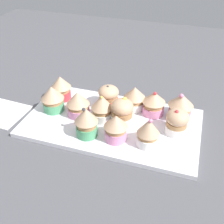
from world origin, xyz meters
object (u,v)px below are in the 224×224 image
Objects in this scene: cupcake_9 at (52,99)px; cupcake_8 at (78,104)px; cupcake_0 at (181,106)px; cupcake_2 at (134,98)px; cupcake_3 at (109,96)px; cupcake_12 at (86,121)px; cupcake_4 at (61,87)px; baking_tray at (112,123)px; cupcake_1 at (154,103)px; cupcake_7 at (101,108)px; cupcake_10 at (148,132)px; napkin at (3,113)px; cupcake_11 at (116,127)px; cupcake_5 at (177,121)px; cupcake_6 at (123,111)px.

cupcake_8 is at bearing -179.16° from cupcake_9.
cupcake_2 is (12.67, -0.62, -0.34)cm from cupcake_0.
cupcake_3 is 13.62cm from cupcake_12.
cupcake_2 and cupcake_3 have the same top height.
cupcake_3 is 14.65cm from cupcake_4.
baking_tray is 18.72cm from cupcake_0.
cupcake_2 is at bearing -7.33° from cupcake_1.
cupcake_7 is at bearing 92.42° from cupcake_3.
baking_tray is at bearing -29.12° from cupcake_10.
cupcake_9 reaches higher than cupcake_2.
cupcake_7 is at bearing 156.47° from cupcake_4.
cupcake_7 is 0.63× the size of napkin.
cupcake_12 is 27.63cm from napkin.
cupcake_1 is 27.79cm from cupcake_9.
napkin is at bearing 17.79° from cupcake_9.
cupcake_10 is 0.93× the size of cupcake_12.
cupcake_1 and cupcake_11 have the same top height.
napkin is (48.00, 11.78, -4.86)cm from cupcake_0.
cupcake_3 is at bearing -178.85° from cupcake_4.
cupcake_10 is at bearing 157.06° from cupcake_4.
napkin is (28.45, 4.35, -4.78)cm from cupcake_7.
cupcake_4 reaches higher than napkin.
cupcake_8 reaches higher than baking_tray.
baking_tray is at bearing 115.85° from cupcake_3.
cupcake_1 and cupcake_2 have the same top height.
cupcake_9 is 14.72cm from cupcake_12.
cupcake_5 reaches higher than cupcake_1.
cupcake_4 reaches higher than cupcake_11.
cupcake_11 is at bearing 63.79° from cupcake_1.
napkin is at bearing 8.86° from cupcake_6.
cupcake_12 reaches higher than cupcake_9.
cupcake_7 is (12.44, 7.32, 0.38)cm from cupcake_1.
cupcake_5 reaches higher than baking_tray.
cupcake_8 is 1.02× the size of cupcake_11.
cupcake_0 reaches higher than cupcake_3.
cupcake_7 is at bearing 179.38° from cupcake_9.
cupcake_4 is at bearing -141.26° from napkin.
baking_tray is 8.09cm from cupcake_3.
cupcake_6 is at bearing -176.85° from cupcake_8.
cupcake_2 is 21.86cm from cupcake_4.
cupcake_10 is (-20.42, 5.84, 0.01)cm from cupcake_8.
napkin is (27.05, -2.40, -5.10)cm from cupcake_12.
cupcake_2 is 37.72cm from napkin.
cupcake_5 is at bearing -178.33° from cupcake_8.
cupcake_0 is 6.42cm from cupcake_5.
cupcake_6 is at bearing 79.28° from cupcake_2.
cupcake_4 is (14.64, 0.29, 0.51)cm from cupcake_3.
cupcake_10 is (-10.81, 6.02, 4.32)cm from baking_tray.
cupcake_6 reaches higher than cupcake_8.
cupcake_8 is at bearing 29.57° from cupcake_2.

